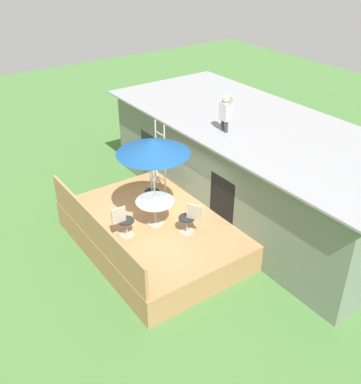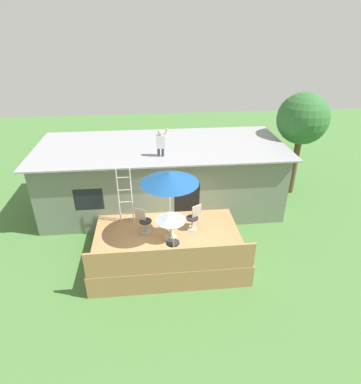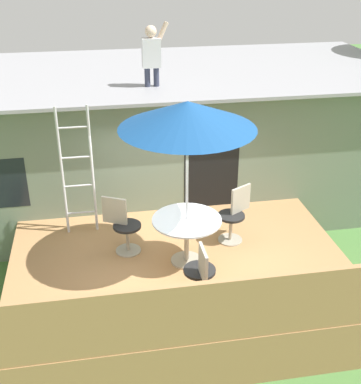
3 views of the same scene
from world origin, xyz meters
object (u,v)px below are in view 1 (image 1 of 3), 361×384
object	(u,v)px
patio_table	(155,206)
person_figure	(225,111)
patio_umbrella	(153,146)
patio_chair_near	(124,222)
patio_chair_right	(189,219)
step_ladder	(160,157)
patio_chair_left	(152,191)

from	to	relation	value
patio_table	person_figure	bearing A→B (deg)	93.71
patio_umbrella	person_figure	xyz separation A→B (m)	(-0.16, 2.49, 0.36)
person_figure	patio_chair_near	xyz separation A→B (m)	(0.17, -3.47, -2.25)
patio_table	person_figure	size ratio (longest dim) A/B	0.94
patio_table	patio_chair_right	world-z (taller)	patio_chair_right
patio_umbrella	person_figure	bearing A→B (deg)	93.71
patio_chair_right	person_figure	bearing A→B (deg)	-91.99
step_ladder	patio_chair_left	distance (m)	1.17
person_figure	patio_chair_right	distance (m)	3.17
step_ladder	person_figure	bearing A→B (deg)	42.26
patio_chair_right	patio_umbrella	bearing A→B (deg)	-0.00
patio_table	patio_umbrella	xyz separation A→B (m)	(-0.00, -0.00, 1.76)
step_ladder	patio_table	bearing A→B (deg)	-37.56
patio_chair_left	patio_chair_right	size ratio (longest dim) A/B	1.00
patio_table	patio_chair_left	distance (m)	1.05
step_ladder	patio_chair_near	world-z (taller)	step_ladder
patio_chair_left	patio_table	bearing A→B (deg)	-0.00
step_ladder	patio_chair_right	world-z (taller)	step_ladder
patio_chair_left	step_ladder	bearing A→B (deg)	158.40
patio_chair_right	patio_chair_left	bearing A→B (deg)	-28.77
person_figure	patio_chair_right	world-z (taller)	person_figure
patio_chair_left	patio_chair_near	xyz separation A→B (m)	(0.93, -1.46, 0.00)
patio_table	patio_chair_right	xyz separation A→B (m)	(0.88, 0.51, -0.13)
patio_table	step_ladder	size ratio (longest dim) A/B	0.47
patio_umbrella	patio_chair_right	world-z (taller)	patio_umbrella
patio_table	step_ladder	world-z (taller)	step_ladder
patio_table	person_figure	world-z (taller)	person_figure
patio_umbrella	step_ladder	xyz separation A→B (m)	(-1.57, 1.21, -1.25)
patio_umbrella	person_figure	size ratio (longest dim) A/B	2.29
patio_table	patio_chair_right	size ratio (longest dim) A/B	1.13
person_figure	patio_chair_left	world-z (taller)	person_figure
step_ladder	patio_chair_near	xyz separation A→B (m)	(1.58, -2.19, -0.64)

